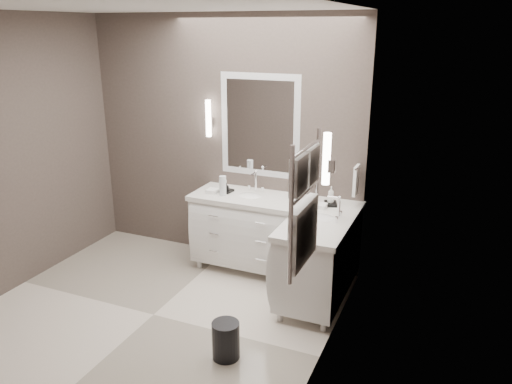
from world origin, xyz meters
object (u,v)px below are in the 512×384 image
at_px(towel_ladder, 304,212).
at_px(waste_bin, 226,340).
at_px(vanity_back, 250,227).
at_px(vanity_right, 320,253).

relative_size(towel_ladder, waste_bin, 2.86).
height_order(vanity_back, towel_ladder, towel_ladder).
xyz_separation_m(vanity_right, waste_bin, (-0.43, -1.20, -0.33)).
height_order(vanity_back, waste_bin, vanity_back).
relative_size(vanity_back, vanity_right, 1.00).
height_order(vanity_back, vanity_right, same).
bearing_deg(vanity_right, towel_ladder, -80.16).
relative_size(vanity_back, waste_bin, 3.94).
bearing_deg(towel_ladder, vanity_right, 99.84).
bearing_deg(vanity_right, vanity_back, 159.62).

